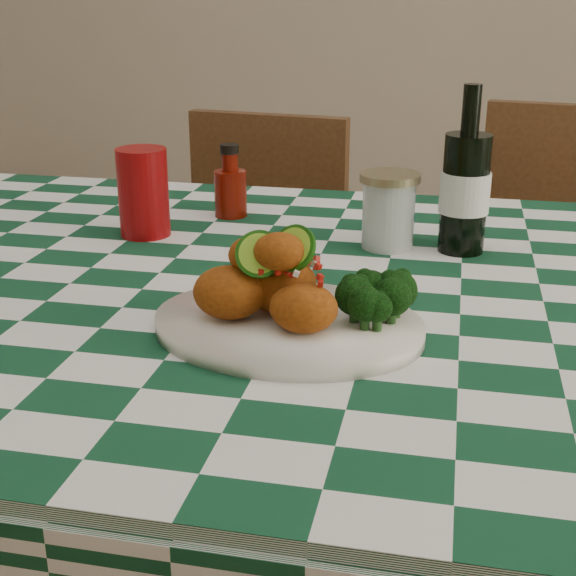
% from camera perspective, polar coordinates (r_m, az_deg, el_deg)
% --- Properties ---
extents(dining_table, '(1.66, 1.06, 0.79)m').
position_cam_1_polar(dining_table, '(1.26, 1.04, -16.61)').
color(dining_table, '#104026').
rests_on(dining_table, ground).
extents(plate, '(0.33, 0.27, 0.02)m').
position_cam_1_polar(plate, '(0.92, 0.00, -2.68)').
color(plate, white).
rests_on(plate, dining_table).
extents(fried_chicken_pile, '(0.16, 0.12, 0.10)m').
position_cam_1_polar(fried_chicken_pile, '(0.90, -0.47, 0.84)').
color(fried_chicken_pile, '#9A440E').
rests_on(fried_chicken_pile, plate).
extents(broccoli_side, '(0.07, 0.07, 0.05)m').
position_cam_1_polar(broccoli_side, '(0.90, 6.40, -0.84)').
color(broccoli_side, black).
rests_on(broccoli_side, plate).
extents(red_tumbler, '(0.09, 0.09, 0.14)m').
position_cam_1_polar(red_tumbler, '(1.28, -10.25, 6.70)').
color(red_tumbler, maroon).
rests_on(red_tumbler, dining_table).
extents(ketchup_bottle, '(0.06, 0.06, 0.12)m').
position_cam_1_polar(ketchup_bottle, '(1.38, -4.13, 7.62)').
color(ketchup_bottle, '#640F05').
rests_on(ketchup_bottle, dining_table).
extents(mason_jar, '(0.11, 0.11, 0.11)m').
position_cam_1_polar(mason_jar, '(1.21, 7.16, 5.47)').
color(mason_jar, '#B2BCBA').
rests_on(mason_jar, dining_table).
extents(beer_bottle, '(0.08, 0.08, 0.24)m').
position_cam_1_polar(beer_bottle, '(1.20, 12.57, 8.16)').
color(beer_bottle, black).
rests_on(beer_bottle, dining_table).
extents(wooden_chair_left, '(0.45, 0.47, 0.87)m').
position_cam_1_polar(wooden_chair_left, '(1.90, -3.29, -1.63)').
color(wooden_chair_left, '#472814').
rests_on(wooden_chair_left, ground).
extents(wooden_chair_right, '(0.48, 0.50, 0.91)m').
position_cam_1_polar(wooden_chair_right, '(1.87, 18.31, -2.51)').
color(wooden_chair_right, '#472814').
rests_on(wooden_chair_right, ground).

